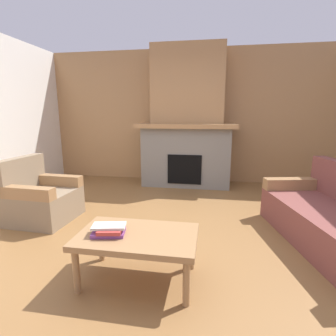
% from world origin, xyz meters
% --- Properties ---
extents(ground, '(9.00, 9.00, 0.00)m').
position_xyz_m(ground, '(0.00, 0.00, 0.00)').
color(ground, brown).
extents(wall_back_wood_panel, '(6.00, 0.12, 2.70)m').
position_xyz_m(wall_back_wood_panel, '(0.00, 3.00, 1.35)').
color(wall_back_wood_panel, '#A87A4C').
rests_on(wall_back_wood_panel, ground).
extents(fireplace, '(1.90, 0.82, 2.70)m').
position_xyz_m(fireplace, '(0.00, 2.62, 1.16)').
color(fireplace, gray).
rests_on(fireplace, ground).
extents(armchair, '(0.80, 0.80, 0.85)m').
position_xyz_m(armchair, '(-1.77, 0.47, 0.29)').
color(armchair, '#847056').
rests_on(armchair, ground).
extents(coffee_table, '(1.00, 0.60, 0.43)m').
position_xyz_m(coffee_table, '(-0.11, -0.58, 0.38)').
color(coffee_table, '#997047').
rests_on(coffee_table, ground).
extents(book_stack_near_edge, '(0.30, 0.24, 0.08)m').
position_xyz_m(book_stack_near_edge, '(-0.34, -0.63, 0.47)').
color(book_stack_near_edge, '#7A3D84').
rests_on(book_stack_near_edge, coffee_table).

